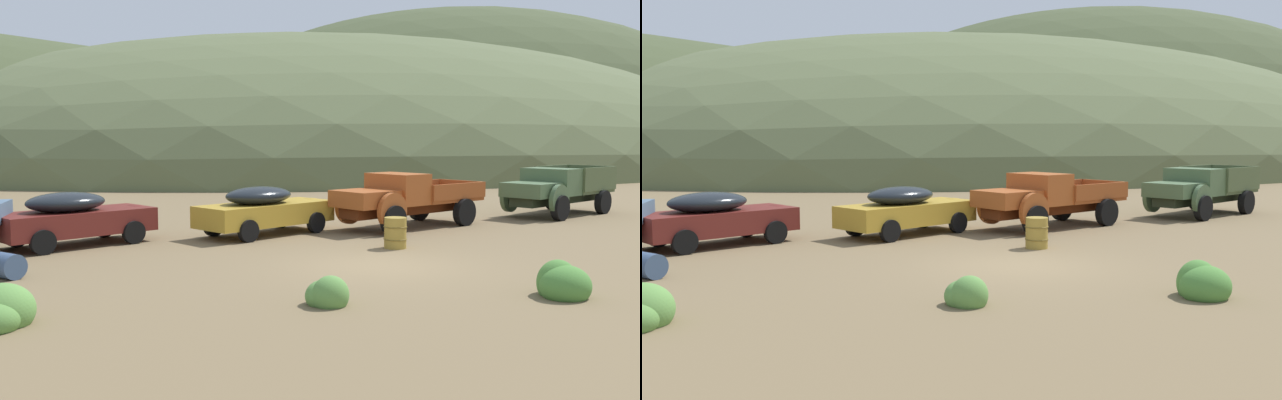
{
  "view_description": "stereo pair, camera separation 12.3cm",
  "coord_description": "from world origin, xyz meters",
  "views": [
    {
      "loc": [
        -9.89,
        -13.32,
        3.18
      ],
      "look_at": [
        1.98,
        5.83,
        1.05
      ],
      "focal_mm": 38.44,
      "sensor_mm": 36.0,
      "label": 1
    },
    {
      "loc": [
        -9.79,
        -13.38,
        3.18
      ],
      "look_at": [
        1.98,
        5.83,
        1.05
      ],
      "focal_mm": 38.44,
      "sensor_mm": 36.0,
      "label": 2
    }
  ],
  "objects": [
    {
      "name": "bush_near_barrel",
      "position": [
        -3.11,
        -2.67,
        0.18
      ],
      "size": [
        0.81,
        0.82,
        0.74
      ],
      "color": "#5B8E42",
      "rests_on": "ground"
    },
    {
      "name": "car_mustard",
      "position": [
        0.26,
        6.19,
        0.82
      ],
      "size": [
        5.09,
        2.76,
        1.57
      ],
      "rotation": [
        0.0,
        0.0,
        0.23
      ],
      "color": "#B28928",
      "rests_on": "ground"
    },
    {
      "name": "car_oxblood",
      "position": [
        -5.44,
        7.13,
        0.82
      ],
      "size": [
        4.86,
        2.78,
        1.57
      ],
      "rotation": [
        0.0,
        0.0,
        0.23
      ],
      "color": "maroon",
      "rests_on": "ground"
    },
    {
      "name": "ground_plane",
      "position": [
        0.0,
        0.0,
        0.0
      ],
      "size": [
        300.0,
        300.0,
        0.0
      ],
      "primitive_type": "plane",
      "color": "brown"
    },
    {
      "name": "oil_drum_spare",
      "position": [
        2.02,
        1.84,
        0.44
      ],
      "size": [
        0.67,
        0.67,
        0.88
      ],
      "color": "olive",
      "rests_on": "ground"
    },
    {
      "name": "bush_back_edge",
      "position": [
        1.2,
        -4.53,
        0.24
      ],
      "size": [
        1.05,
        1.09,
        0.92
      ],
      "color": "#4C8438",
      "rests_on": "ground"
    },
    {
      "name": "oil_drum_tipped",
      "position": [
        -7.94,
        3.19,
        0.29
      ],
      "size": [
        0.88,
        1.02,
        0.57
      ],
      "color": "#384C6B",
      "rests_on": "ground"
    },
    {
      "name": "hill_center",
      "position": [
        66.1,
        61.22,
        0.0
      ],
      "size": [
        98.88,
        64.95,
        42.4
      ],
      "primitive_type": "ellipsoid",
      "color": "#424C2D",
      "rests_on": "ground"
    },
    {
      "name": "truck_weathered_green",
      "position": [
        12.33,
        4.84,
        1.03
      ],
      "size": [
        5.94,
        3.25,
        1.91
      ],
      "rotation": [
        0.0,
        0.0,
        3.33
      ],
      "color": "#232B1B",
      "rests_on": "ground"
    },
    {
      "name": "truck_oxide_orange",
      "position": [
        4.78,
        5.1,
        1.0
      ],
      "size": [
        6.11,
        3.04,
        1.89
      ],
      "rotation": [
        0.0,
        0.0,
        3.28
      ],
      "color": "#51220D",
      "rests_on": "ground"
    },
    {
      "name": "hill_distant",
      "position": [
        34.93,
        55.99,
        0.0
      ],
      "size": [
        101.48,
        83.45,
        27.99
      ],
      "primitive_type": "ellipsoid",
      "color": "#56603D",
      "rests_on": "ground"
    }
  ]
}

